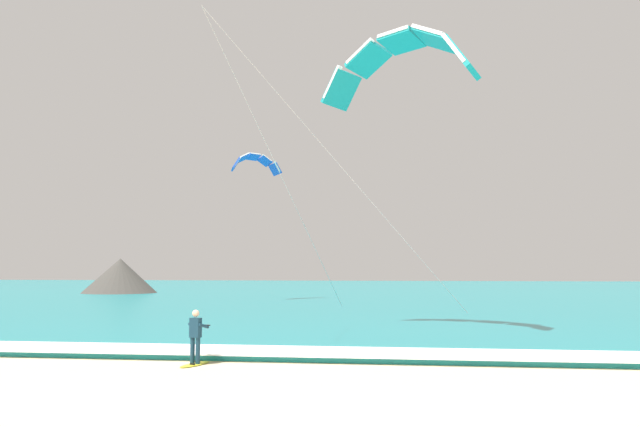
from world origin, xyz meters
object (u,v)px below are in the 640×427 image
kitesurfer (196,334)px  kite_distant (255,162)px  surfboard (195,364)px  kite_primary (398,58)px

kitesurfer → kite_distant: 35.87m
surfboard → kitesurfer: kitesurfer is taller
kite_primary → kite_distant: kite_primary is taller
surfboard → kite_primary: (6.36, 8.68, 12.45)m
kitesurfer → kite_primary: 15.76m
kitesurfer → kite_distant: size_ratio=0.43×
kitesurfer → kite_primary: size_ratio=0.14×
kite_distant → kite_primary: bearing=-63.3°
kite_primary → kite_distant: 27.77m
surfboard → kitesurfer: size_ratio=0.87×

